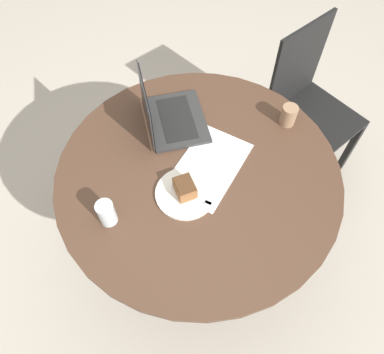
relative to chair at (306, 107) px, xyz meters
The scene contains 10 objects.
ground_plane 0.98m from the chair, ahead, with size 12.00×12.00×0.00m, color #B7AD9E.
dining_table 0.87m from the chair, ahead, with size 1.15×1.15×0.75m.
chair is the anchor object (origin of this frame).
paper_document 0.86m from the chair, ahead, with size 0.41×0.31×0.00m.
plate 1.01m from the chair, ahead, with size 0.23×0.23×0.01m.
cake_slice 1.02m from the chair, ahead, with size 0.10×0.11×0.06m.
fork 1.00m from the chair, ahead, with size 0.06×0.17×0.00m.
coffee_glass 0.52m from the chair, 10.73° to the left, with size 0.07×0.07×0.09m.
water_glass 1.29m from the chair, ahead, with size 0.06×0.06×0.11m.
laptop 0.87m from the chair, 21.84° to the right, with size 0.38×0.40×0.24m.
Camera 1 is at (0.63, 0.54, 2.00)m, focal length 35.00 mm.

